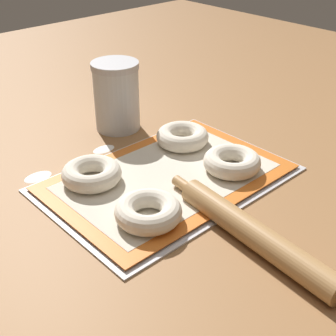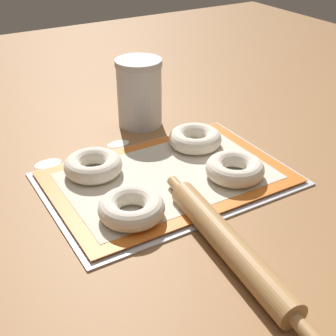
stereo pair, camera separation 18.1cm
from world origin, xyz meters
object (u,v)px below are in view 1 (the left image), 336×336
at_px(bagel_back_left, 92,174).
at_px(bagel_front_right, 232,162).
at_px(rolling_pin, 255,235).
at_px(bagel_front_left, 148,211).
at_px(bagel_back_right, 182,137).
at_px(flour_canister, 117,96).
at_px(baking_tray, 168,179).

bearing_deg(bagel_back_left, bagel_front_right, -33.21).
distance_m(bagel_front_right, rolling_pin, 0.25).
xyz_separation_m(bagel_front_left, bagel_back_right, (0.26, 0.18, 0.00)).
distance_m(bagel_back_left, bagel_back_right, 0.26).
relative_size(bagel_front_left, bagel_front_right, 1.00).
relative_size(bagel_back_left, bagel_back_right, 1.00).
xyz_separation_m(bagel_back_left, bagel_back_right, (0.26, -0.01, 0.00)).
bearing_deg(bagel_front_right, bagel_back_left, 146.79).
bearing_deg(bagel_front_right, flour_canister, 96.41).
xyz_separation_m(bagel_back_left, flour_canister, (0.22, 0.19, 0.06)).
height_order(bagel_front_right, bagel_back_left, same).
height_order(bagel_front_left, bagel_back_left, same).
xyz_separation_m(bagel_back_left, rolling_pin, (0.10, -0.36, -0.01)).
bearing_deg(baking_tray, bagel_front_left, -145.76).
height_order(bagel_back_left, rolling_pin, bagel_back_left).
bearing_deg(bagel_front_left, bagel_back_right, 34.19).
height_order(bagel_front_right, bagel_back_right, same).
distance_m(baking_tray, bagel_front_right, 0.15).
height_order(flour_canister, rolling_pin, flour_canister).
height_order(baking_tray, bagel_back_left, bagel_back_left).
height_order(bagel_front_right, rolling_pin, bagel_front_right).
relative_size(flour_canister, rolling_pin, 0.40).
xyz_separation_m(bagel_front_right, flour_canister, (-0.04, 0.36, 0.06)).
bearing_deg(rolling_pin, bagel_back_left, 105.44).
distance_m(bagel_front_left, bagel_back_right, 0.32).
bearing_deg(bagel_back_right, bagel_front_right, -91.78).
relative_size(bagel_front_left, rolling_pin, 0.28).
relative_size(baking_tray, flour_canister, 2.93).
distance_m(bagel_front_left, flour_canister, 0.44).
relative_size(bagel_back_left, rolling_pin, 0.28).
height_order(baking_tray, bagel_front_right, bagel_front_right).
bearing_deg(baking_tray, bagel_back_left, 145.47).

